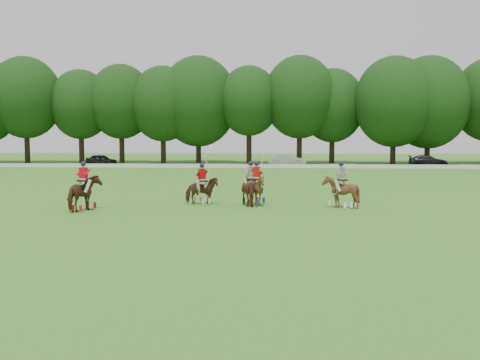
# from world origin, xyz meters

# --- Properties ---
(ground) EXTENTS (180.00, 180.00, 0.00)m
(ground) POSITION_xyz_m (0.00, 0.00, 0.00)
(ground) COLOR #377321
(ground) RESTS_ON ground
(tree_line) EXTENTS (117.98, 14.32, 14.75)m
(tree_line) POSITION_xyz_m (0.26, 48.05, 8.23)
(tree_line) COLOR black
(tree_line) RESTS_ON ground
(boundary_rail) EXTENTS (120.00, 0.10, 0.44)m
(boundary_rail) POSITION_xyz_m (0.00, 38.00, 0.22)
(boundary_rail) COLOR white
(boundary_rail) RESTS_ON ground
(car_left) EXTENTS (4.30, 2.84, 1.36)m
(car_left) POSITION_xyz_m (-18.25, 42.50, 0.68)
(car_left) COLOR black
(car_left) RESTS_ON ground
(car_mid) EXTENTS (4.50, 1.65, 1.47)m
(car_mid) POSITION_xyz_m (4.87, 42.50, 0.74)
(car_mid) COLOR #AFAEB4
(car_mid) RESTS_ON ground
(car_right) EXTENTS (4.80, 2.50, 1.33)m
(car_right) POSITION_xyz_m (21.77, 42.50, 0.66)
(car_right) COLOR black
(car_right) RESTS_ON ground
(polo_red_a) EXTENTS (1.36, 2.19, 2.41)m
(polo_red_a) POSITION_xyz_m (-6.16, 2.39, 0.88)
(polo_red_a) COLOR #4D2814
(polo_red_a) RESTS_ON ground
(polo_red_b) EXTENTS (1.89, 1.83, 2.72)m
(polo_red_b) POSITION_xyz_m (-0.75, 5.20, 0.77)
(polo_red_b) COLOR #4D2814
(polo_red_b) RESTS_ON ground
(polo_red_c) EXTENTS (1.68, 1.79, 2.86)m
(polo_red_c) POSITION_xyz_m (2.17, 4.97, 0.83)
(polo_red_c) COLOR #4D2814
(polo_red_c) RESTS_ON ground
(polo_stripe_a) EXTENTS (1.46, 2.09, 2.32)m
(polo_stripe_a) POSITION_xyz_m (1.85, 4.99, 0.84)
(polo_stripe_a) COLOR #4D2814
(polo_stripe_a) RESTS_ON ground
(polo_stripe_b) EXTENTS (1.92, 1.97, 2.35)m
(polo_stripe_b) POSITION_xyz_m (6.45, 4.20, 0.85)
(polo_stripe_b) COLOR #4D2814
(polo_stripe_b) RESTS_ON ground
(polo_ball) EXTENTS (0.09, 0.09, 0.09)m
(polo_ball) POSITION_xyz_m (2.33, 3.47, 0.04)
(polo_ball) COLOR white
(polo_ball) RESTS_ON ground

